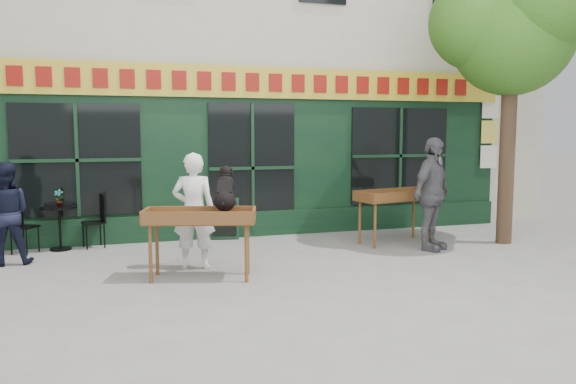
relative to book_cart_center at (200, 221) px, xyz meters
name	(u,v)px	position (x,y,z in m)	size (l,w,h in m)	color
ground	(287,262)	(1.45, 0.60, -0.82)	(80.00, 80.00, 0.00)	slate
building	(217,14)	(1.45, 6.57, 4.15)	(14.00, 7.26, 10.00)	beige
street_tree	(512,17)	(5.79, 0.95, 3.29)	(3.05, 2.90, 5.60)	#382619
book_cart_center	(200,221)	(0.00, 0.00, 0.00)	(1.61, 1.00, 0.99)	brown
dog	(225,187)	(0.35, -0.05, 0.47)	(0.34, 0.60, 0.60)	black
woman	(194,211)	(0.00, 0.65, 0.05)	(0.64, 0.42, 1.75)	white
book_cart_right	(396,199)	(3.82, 1.50, 0.00)	(1.60, 0.94, 0.99)	brown
man_right	(432,194)	(4.12, 0.75, 0.16)	(1.15, 0.48, 1.96)	#55555A
bistro_table	(60,219)	(-2.06, 2.64, -0.28)	(0.60, 0.60, 0.76)	black
bistro_chair_left	(20,220)	(-2.69, 2.59, -0.26)	(0.50, 0.50, 0.95)	black
bistro_chair_right	(98,216)	(-1.42, 2.71, -0.26)	(0.44, 0.44, 0.95)	black
potted_plant	(59,198)	(-2.06, 2.64, 0.09)	(0.16, 0.11, 0.30)	gray
man_left	(5,213)	(-2.76, 1.74, -0.02)	(0.78, 0.61, 1.60)	black
chalkboard	(224,218)	(0.86, 2.79, -0.42)	(0.59, 0.31, 0.79)	black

